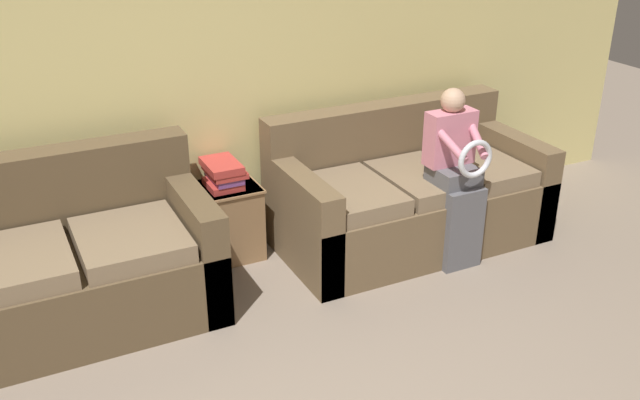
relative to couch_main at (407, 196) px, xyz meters
name	(u,v)px	position (x,y,z in m)	size (l,w,h in m)	color
wall_back	(152,70)	(-1.57, 0.56, 0.95)	(7.84, 0.06, 2.55)	#DBCC7F
couch_main	(407,196)	(0.00, 0.00, 0.00)	(1.85, 0.94, 0.91)	brown
couch_side	(74,266)	(-2.26, 0.00, 0.01)	(1.56, 0.90, 0.95)	brown
child_left_seated	(456,172)	(0.10, -0.40, 0.31)	(0.33, 0.37, 1.17)	#56565B
side_shelf	(227,220)	(-1.22, 0.32, -0.06)	(0.44, 0.39, 0.51)	olive
book_stack	(223,173)	(-1.23, 0.32, 0.28)	(0.24, 0.32, 0.17)	#BC3833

